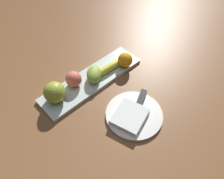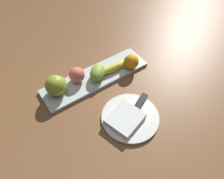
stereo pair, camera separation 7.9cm
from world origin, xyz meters
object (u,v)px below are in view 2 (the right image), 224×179
banana (113,68)px  grape_bunch (97,72)px  peach (77,75)px  dinner_plate (131,117)px  apple (56,86)px  knife (138,106)px  orange_near_apple (131,62)px  fruit_tray (96,77)px  folded_napkin (125,118)px

banana → grape_bunch: 0.07m
banana → peach: peach is taller
peach → dinner_plate: (-0.07, 0.26, -0.04)m
apple → peach: bearing=-174.2°
grape_bunch → dinner_plate: bearing=89.0°
banana → peach: size_ratio=2.63×
banana → knife: banana is taller
dinner_plate → knife: (-0.05, -0.02, 0.01)m
apple → dinner_plate: 0.31m
peach → grape_bunch: size_ratio=0.70×
peach → dinner_plate: 0.27m
peach → dinner_plate: peach is taller
orange_near_apple → fruit_tray: bearing=-14.7°
fruit_tray → orange_near_apple: 0.16m
peach → folded_napkin: peach is taller
knife → orange_near_apple: bearing=-145.3°
orange_near_apple → knife: (0.10, 0.18, -0.03)m
apple → orange_near_apple: size_ratio=1.28×
dinner_plate → folded_napkin: folded_napkin is taller
apple → banana: bearing=174.4°
apple → grape_bunch: apple is taller
orange_near_apple → grape_bunch: (0.15, -0.03, -0.01)m
peach → grape_bunch: (-0.08, 0.03, -0.01)m
grape_bunch → banana: bearing=174.9°
apple → peach: 0.10m
banana → dinner_plate: (0.08, 0.22, -0.02)m
fruit_tray → knife: bearing=102.8°
peach → knife: size_ratio=0.37×
dinner_plate → grape_bunch: bearing=-91.0°
orange_near_apple → folded_napkin: (0.18, 0.20, -0.02)m
fruit_tray → knife: 0.23m
fruit_tray → grape_bunch: (-0.00, 0.01, 0.03)m
dinner_plate → knife: size_ratio=1.22×
orange_near_apple → folded_napkin: 0.27m
knife → folded_napkin: bearing=-11.9°
fruit_tray → dinner_plate: (0.00, 0.24, -0.00)m
fruit_tray → folded_napkin: bearing=83.7°
dinner_plate → fruit_tray: bearing=-90.0°
orange_near_apple → peach: same height
orange_near_apple → apple: bearing=-8.8°
peach → folded_napkin: (-0.05, 0.26, -0.02)m
banana → orange_near_apple: 0.08m
peach → grape_bunch: 0.08m
banana → knife: bearing=85.1°
fruit_tray → orange_near_apple: bearing=165.3°
peach → banana: bearing=167.4°
orange_near_apple → peach: bearing=-14.6°
apple → dinner_plate: size_ratio=0.39×
orange_near_apple → peach: (0.23, -0.06, -0.00)m
grape_bunch → knife: 0.22m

